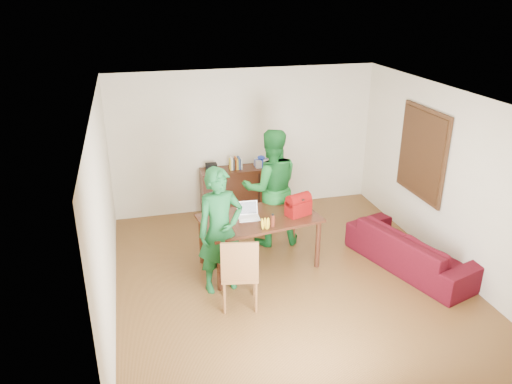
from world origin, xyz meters
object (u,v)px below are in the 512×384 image
object	(u,v)px
laptop	(249,216)
bottle	(273,220)
table	(259,223)
person_far	(271,188)
chair	(240,285)
sofa	(412,249)
red_bag	(298,207)
person_near	(220,231)

from	to	relation	value
laptop	bottle	distance (m)	0.43
table	person_far	bearing A→B (deg)	52.34
chair	sofa	bearing A→B (deg)	17.78
laptop	red_bag	size ratio (longest dim) A/B	0.89
chair	table	bearing A→B (deg)	72.59
table	laptop	world-z (taller)	laptop
laptop	sofa	world-z (taller)	laptop
person_far	laptop	xyz separation A→B (m)	(-0.55, -0.71, -0.12)
laptop	sofa	bearing A→B (deg)	-11.53
chair	bottle	bearing A→B (deg)	55.83
person_near	table	bearing A→B (deg)	24.59
person_far	laptop	size ratio (longest dim) A/B	6.06
person_near	sofa	world-z (taller)	person_near
person_near	bottle	world-z (taller)	person_near
chair	red_bag	size ratio (longest dim) A/B	2.90
person_near	person_far	xyz separation A→B (m)	(1.07, 1.18, 0.07)
person_near	sofa	distance (m)	3.02
sofa	person_far	bearing A→B (deg)	36.81
red_bag	chair	bearing A→B (deg)	-161.04
chair	bottle	distance (m)	1.09
bottle	sofa	distance (m)	2.26
bottle	sofa	bearing A→B (deg)	-8.11
person_far	sofa	bearing A→B (deg)	148.21
laptop	sofa	size ratio (longest dim) A/B	0.15
person_near	bottle	bearing A→B (deg)	-0.48
table	chair	xyz separation A→B (m)	(-0.53, -0.98, -0.40)
red_bag	person_far	bearing A→B (deg)	85.62
bottle	red_bag	size ratio (longest dim) A/B	0.53
bottle	red_bag	world-z (taller)	red_bag
person_near	person_far	size ratio (longest dim) A/B	0.93
person_far	sofa	world-z (taller)	person_far
person_near	laptop	xyz separation A→B (m)	(0.52, 0.47, -0.05)
sofa	laptop	bearing A→B (deg)	57.76
chair	person_near	xyz separation A→B (m)	(-0.16, 0.49, 0.61)
laptop	bottle	bearing A→B (deg)	-47.05
person_near	laptop	world-z (taller)	person_near
chair	person_far	size ratio (longest dim) A/B	0.54
table	person_near	size ratio (longest dim) A/B	1.03
red_bag	sofa	xyz separation A→B (m)	(1.67, -0.58, -0.65)
table	laptop	size ratio (longest dim) A/B	5.78
chair	person_near	world-z (taller)	person_near
table	bottle	bearing A→B (deg)	-81.42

